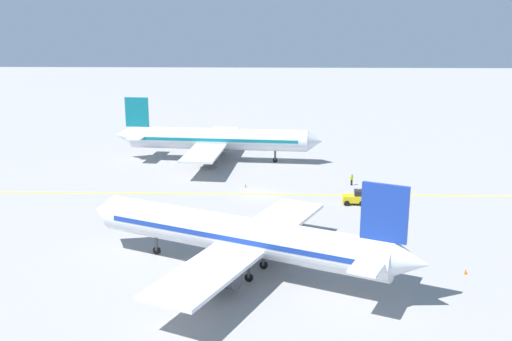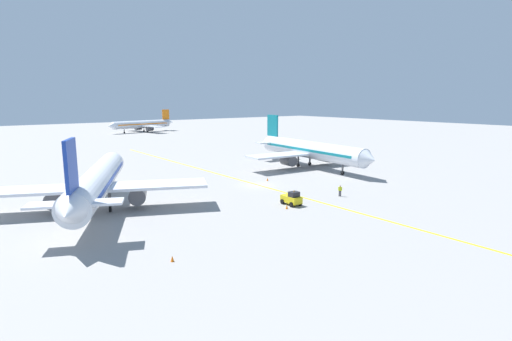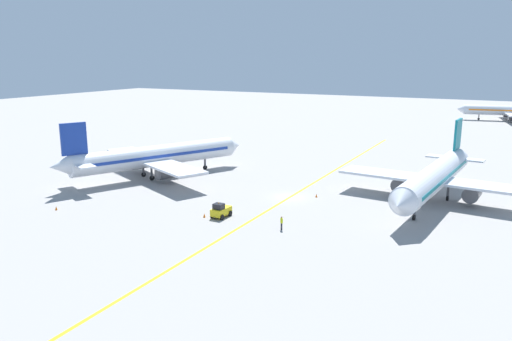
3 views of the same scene
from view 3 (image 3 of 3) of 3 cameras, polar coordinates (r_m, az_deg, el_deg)
The scene contains 10 objects.
ground_plane at distance 74.62m, azimuth 3.88°, elevation -3.07°, with size 400.00×400.00×0.00m, color gray.
apron_yellow_centreline at distance 74.61m, azimuth 3.88°, elevation -3.07°, with size 0.40×120.00×0.01m, color yellow.
airplane_at_gate at distance 87.73m, azimuth -11.46°, elevation 1.60°, with size 27.61×33.51×10.60m.
airplane_adjacent_stand at distance 75.80m, azimuth 19.81°, elevation -0.67°, with size 28.35×35.55×10.60m.
airplane_distant_taxiing at distance 183.54m, azimuth 26.99°, elevation 6.10°, with size 31.85×25.63×9.54m.
baggage_tug_white at distance 65.31m, azimuth -4.05°, elevation -4.58°, with size 1.85×3.06×2.11m.
ground_crew_worker at distance 60.61m, azimuth 2.94°, elevation -5.95°, with size 0.42×0.46×1.68m.
traffic_cone_near_nose at distance 73.51m, azimuth -21.87°, elevation -4.02°, with size 0.32×0.32×0.55m, color orange.
traffic_cone_mid_apron at distance 65.58m, azimuth -5.93°, elevation -5.12°, with size 0.32×0.32×0.55m, color orange.
traffic_cone_by_wingtip at distance 74.96m, azimuth 6.92°, elevation -2.85°, with size 0.32×0.32×0.55m, color orange.
Camera 3 is at (28.69, -65.79, 20.40)m, focal length 35.00 mm.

